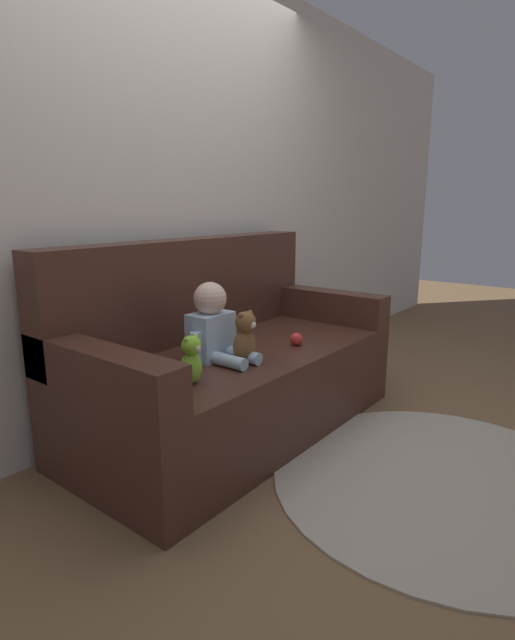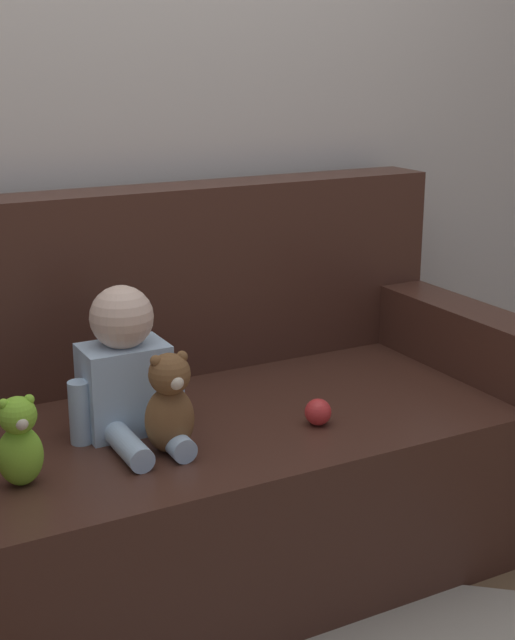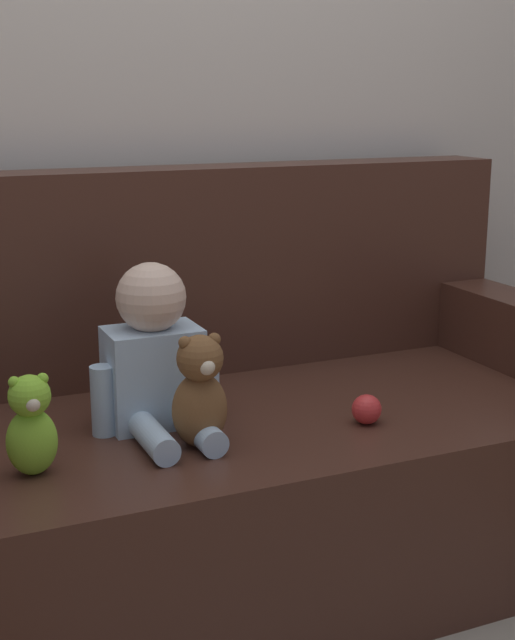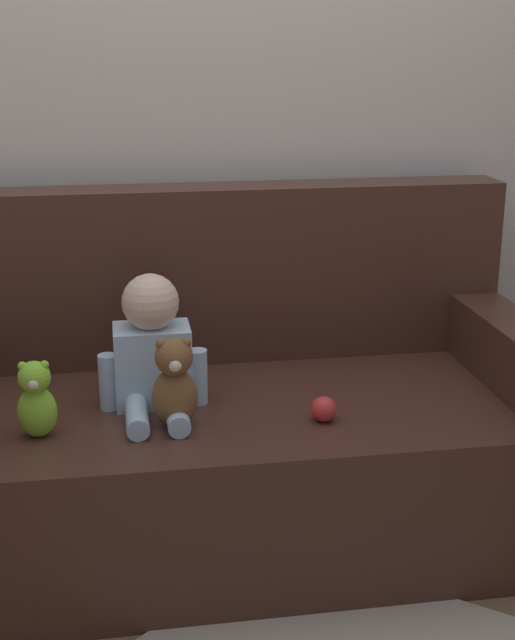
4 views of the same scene
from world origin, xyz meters
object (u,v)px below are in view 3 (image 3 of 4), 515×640
at_px(teddy_bear_brown, 200,392).
at_px(plush_toy_side, 31,426).
at_px(couch, 230,443).
at_px(toy_ball, 367,409).
at_px(person_baby, 155,360).

bearing_deg(teddy_bear_brown, plush_toy_side, -179.64).
relative_size(couch, plush_toy_side, 8.75).
height_order(plush_toy_side, toy_ball, plush_toy_side).
bearing_deg(couch, toy_ball, -51.23).
bearing_deg(plush_toy_side, teddy_bear_brown, 0.36).
bearing_deg(plush_toy_side, toy_ball, -1.85).
relative_size(person_baby, plush_toy_side, 1.79).
xyz_separation_m(couch, teddy_bear_brown, (-0.17, -0.26, 0.24)).
distance_m(teddy_bear_brown, plush_toy_side, 0.36).
relative_size(teddy_bear_brown, plush_toy_side, 1.20).
bearing_deg(plush_toy_side, person_baby, 27.32).
xyz_separation_m(couch, person_baby, (-0.22, -0.10, 0.28)).
relative_size(couch, teddy_bear_brown, 7.31).
distance_m(couch, plush_toy_side, 0.63).
relative_size(person_baby, toy_ball, 5.43).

